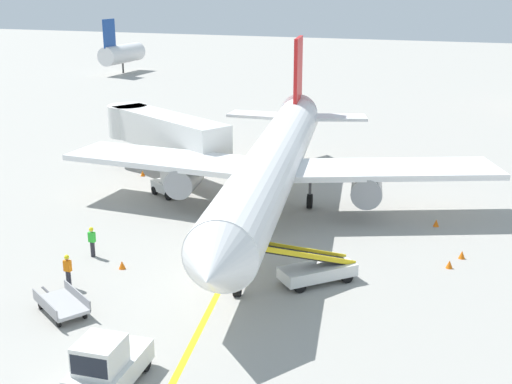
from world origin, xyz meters
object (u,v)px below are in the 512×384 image
at_px(ground_crew_wing_walker, 92,241).
at_px(safety_cone_nose_left, 462,255).
at_px(baggage_cart_loaded, 62,304).
at_px(ground_crew_marshaller, 68,270).
at_px(pushback_tug, 107,365).
at_px(baggage_tug_near_wing, 169,183).
at_px(safety_cone_wingtip_left, 122,265).
at_px(safety_cone_tail_area, 143,173).
at_px(jet_bridge, 158,130).
at_px(belt_loader_forward_hold, 316,268).
at_px(safety_cone_wingtip_right, 449,264).
at_px(safety_cone_nose_right, 436,223).
at_px(airliner, 274,162).

distance_m(ground_crew_wing_walker, safety_cone_nose_left, 19.99).
height_order(baggage_cart_loaded, ground_crew_marshaller, ground_crew_marshaller).
relative_size(pushback_tug, baggage_tug_near_wing, 1.37).
relative_size(safety_cone_wingtip_left, safety_cone_tail_area, 1.00).
bearing_deg(jet_bridge, pushback_tug, -65.67).
bearing_deg(pushback_tug, belt_loader_forward_hold, 67.49).
height_order(baggage_cart_loaded, safety_cone_tail_area, baggage_cart_loaded).
bearing_deg(safety_cone_wingtip_right, ground_crew_wing_walker, -164.40).
relative_size(ground_crew_wing_walker, safety_cone_nose_left, 3.86).
height_order(ground_crew_wing_walker, safety_cone_nose_right, ground_crew_wing_walker).
relative_size(safety_cone_nose_right, safety_cone_wingtip_left, 1.00).
distance_m(pushback_tug, ground_crew_wing_walker, 12.82).
bearing_deg(baggage_tug_near_wing, pushback_tug, -68.18).
bearing_deg(safety_cone_wingtip_left, safety_cone_nose_right, 39.59).
bearing_deg(pushback_tug, baggage_tug_near_wing, 111.82).
xyz_separation_m(jet_bridge, belt_loader_forward_hold, (16.49, -14.70, -2.77)).
distance_m(ground_crew_marshaller, safety_cone_wingtip_left, 3.16).
height_order(ground_crew_marshaller, safety_cone_nose_left, ground_crew_marshaller).
relative_size(baggage_cart_loaded, safety_cone_wingtip_left, 8.22).
bearing_deg(ground_crew_marshaller, safety_cone_wingtip_right, 26.95).
bearing_deg(baggage_tug_near_wing, airliner, -6.57).
bearing_deg(jet_bridge, ground_crew_marshaller, -74.62).
xyz_separation_m(airliner, safety_cone_nose_right, (10.10, 1.17, -3.20)).
bearing_deg(airliner, safety_cone_tail_area, 158.86).
height_order(pushback_tug, safety_cone_nose_right, pushback_tug).
xyz_separation_m(airliner, pushback_tug, (0.59, -20.50, -2.42)).
xyz_separation_m(belt_loader_forward_hold, ground_crew_wing_walker, (-12.22, -0.97, 0.13)).
bearing_deg(pushback_tug, jet_bridge, 114.33).
xyz_separation_m(safety_cone_nose_left, safety_cone_wingtip_right, (-0.53, -1.55, 0.00)).
xyz_separation_m(baggage_tug_near_wing, ground_crew_wing_walker, (1.06, -11.03, -0.02)).
bearing_deg(safety_cone_wingtip_left, airliner, 67.32).
bearing_deg(baggage_cart_loaded, safety_cone_wingtip_right, 35.14).
xyz_separation_m(safety_cone_wingtip_right, safety_cone_tail_area, (-23.64, 9.74, 0.00)).
distance_m(airliner, jet_bridge, 12.49).
bearing_deg(safety_cone_wingtip_right, airliner, 156.30).
relative_size(baggage_cart_loaded, ground_crew_marshaller, 2.13).
xyz_separation_m(pushback_tug, baggage_cart_loaded, (-5.12, 4.30, -0.53)).
distance_m(jet_bridge, belt_loader_forward_hold, 22.26).
height_order(ground_crew_marshaller, ground_crew_wing_walker, same).
relative_size(baggage_tug_near_wing, ground_crew_marshaller, 1.61).
bearing_deg(pushback_tug, ground_crew_marshaller, 133.86).
height_order(jet_bridge, safety_cone_nose_left, jet_bridge).
bearing_deg(baggage_cart_loaded, safety_cone_tail_area, 110.26).
relative_size(pushback_tug, safety_cone_nose_left, 8.50).
xyz_separation_m(safety_cone_nose_right, safety_cone_tail_area, (-22.35, 3.57, 0.00)).
height_order(baggage_tug_near_wing, ground_crew_wing_walker, baggage_tug_near_wing).
height_order(jet_bridge, baggage_tug_near_wing, jet_bridge).
bearing_deg(safety_cone_tail_area, jet_bridge, 37.62).
xyz_separation_m(baggage_tug_near_wing, safety_cone_nose_right, (18.08, 0.25, -0.71)).
bearing_deg(baggage_cart_loaded, belt_loader_forward_hold, 35.68).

